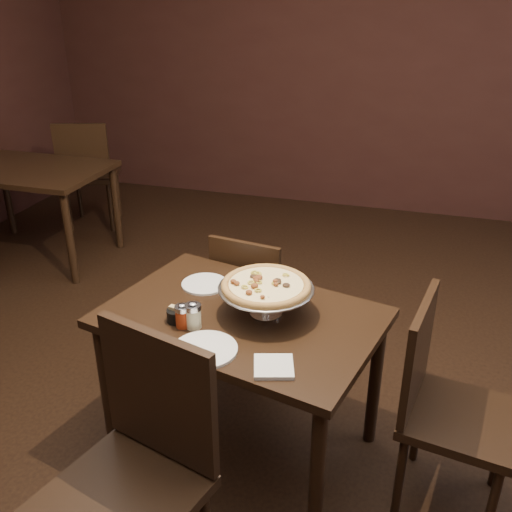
# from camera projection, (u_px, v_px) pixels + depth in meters

# --- Properties ---
(room) EXTENTS (6.04, 7.04, 2.84)m
(room) POSITION_uv_depth(u_px,v_px,m) (249.00, 160.00, 2.03)
(room) COLOR black
(room) RESTS_ON ground
(dining_table) EXTENTS (1.28, 0.99, 0.71)m
(dining_table) POSITION_uv_depth(u_px,v_px,m) (242.00, 333.00, 2.45)
(dining_table) COLOR black
(dining_table) RESTS_ON ground
(background_table) EXTENTS (1.17, 0.78, 0.73)m
(background_table) POSITION_uv_depth(u_px,v_px,m) (29.00, 180.00, 4.34)
(background_table) COLOR black
(background_table) RESTS_ON ground
(pizza_stand) EXTENTS (0.40, 0.40, 0.17)m
(pizza_stand) POSITION_uv_depth(u_px,v_px,m) (266.00, 286.00, 2.35)
(pizza_stand) COLOR silver
(pizza_stand) RESTS_ON dining_table
(parmesan_shaker) EXTENTS (0.07, 0.07, 0.12)m
(parmesan_shaker) POSITION_uv_depth(u_px,v_px,m) (193.00, 315.00, 2.29)
(parmesan_shaker) COLOR beige
(parmesan_shaker) RESTS_ON dining_table
(pepper_flake_shaker) EXTENTS (0.06, 0.06, 0.11)m
(pepper_flake_shaker) POSITION_uv_depth(u_px,v_px,m) (182.00, 316.00, 2.30)
(pepper_flake_shaker) COLOR maroon
(pepper_flake_shaker) RESTS_ON dining_table
(packet_caddy) EXTENTS (0.09, 0.09, 0.07)m
(packet_caddy) POSITION_uv_depth(u_px,v_px,m) (177.00, 315.00, 2.35)
(packet_caddy) COLOR black
(packet_caddy) RESTS_ON dining_table
(napkin_stack) EXTENTS (0.18, 0.18, 0.02)m
(napkin_stack) POSITION_uv_depth(u_px,v_px,m) (274.00, 367.00, 2.06)
(napkin_stack) COLOR silver
(napkin_stack) RESTS_ON dining_table
(plate_left) EXTENTS (0.21, 0.21, 0.01)m
(plate_left) POSITION_uv_depth(u_px,v_px,m) (205.00, 284.00, 2.64)
(plate_left) COLOR white
(plate_left) RESTS_ON dining_table
(plate_near) EXTENTS (0.25, 0.25, 0.01)m
(plate_near) POSITION_uv_depth(u_px,v_px,m) (205.00, 349.00, 2.16)
(plate_near) COLOR white
(plate_near) RESTS_ON dining_table
(serving_spatula) EXTENTS (0.16, 0.16, 0.02)m
(serving_spatula) POSITION_uv_depth(u_px,v_px,m) (283.00, 298.00, 2.27)
(serving_spatula) COLOR silver
(serving_spatula) RESTS_ON pizza_stand
(chair_far) EXTENTS (0.44, 0.44, 0.83)m
(chair_far) POSITION_uv_depth(u_px,v_px,m) (254.00, 299.00, 3.05)
(chair_far) COLOR black
(chair_far) RESTS_ON ground
(chair_near) EXTENTS (0.57, 0.57, 0.99)m
(chair_near) POSITION_uv_depth(u_px,v_px,m) (137.00, 466.00, 1.87)
(chair_near) COLOR black
(chair_near) RESTS_ON ground
(chair_side) EXTENTS (0.49, 0.49, 0.91)m
(chair_side) POSITION_uv_depth(u_px,v_px,m) (443.00, 401.00, 2.23)
(chair_side) COLOR black
(chair_side) RESTS_ON ground
(bg_chair_far) EXTENTS (0.57, 0.57, 0.95)m
(bg_chair_far) POSITION_uv_depth(u_px,v_px,m) (88.00, 170.00, 4.94)
(bg_chair_far) COLOR black
(bg_chair_far) RESTS_ON ground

